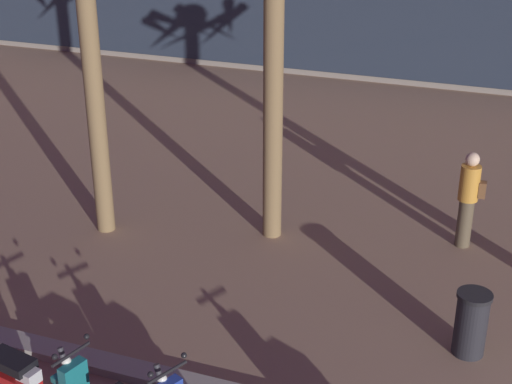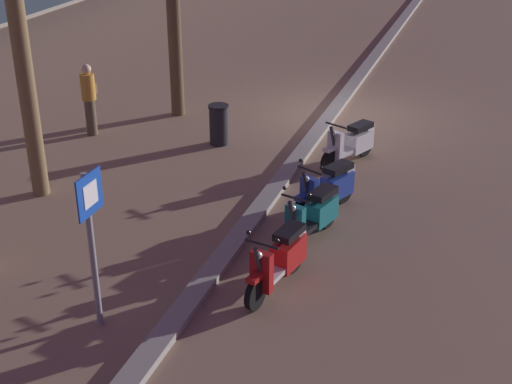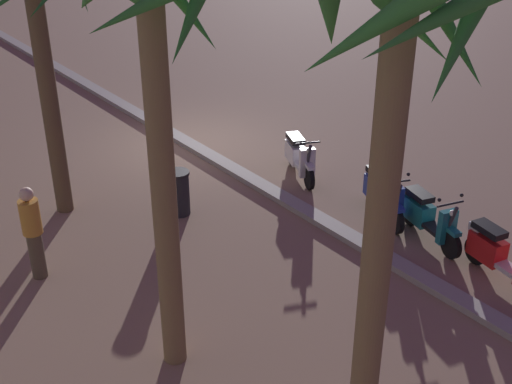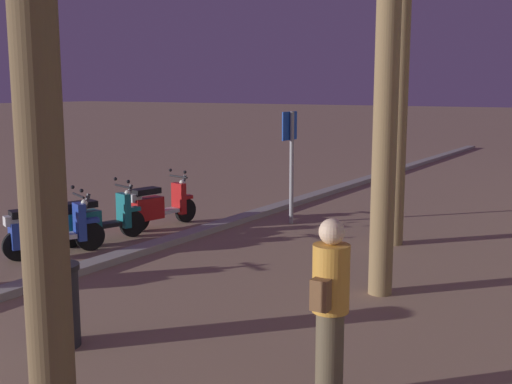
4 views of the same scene
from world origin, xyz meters
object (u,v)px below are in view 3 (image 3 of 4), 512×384
at_px(scooter_teal_last_in_row, 427,216).
at_px(litter_bin, 179,192).
at_px(palm_tree_near_sign, 155,75).
at_px(scooter_blue_second_in_line, 382,194).
at_px(scooter_red_lead_nearest, 498,254).
at_px(palm_tree_far_corner, 34,6).
at_px(palm_tree_by_mall_entrance, 391,99).
at_px(scooter_white_mid_rear, 299,156).
at_px(pedestrian_strolling_near_curb, 32,230).

distance_m(scooter_teal_last_in_row, litter_bin, 4.92).
xyz_separation_m(scooter_teal_last_in_row, palm_tree_near_sign, (-0.02, 5.64, 3.87)).
relative_size(scooter_blue_second_in_line, palm_tree_near_sign, 0.28).
distance_m(scooter_red_lead_nearest, palm_tree_far_corner, 9.31).
bearing_deg(palm_tree_by_mall_entrance, scooter_blue_second_in_line, -49.74).
bearing_deg(scooter_teal_last_in_row, litter_bin, 41.54).
xyz_separation_m(scooter_red_lead_nearest, litter_bin, (5.32, 3.16, 0.02)).
bearing_deg(scooter_red_lead_nearest, palm_tree_by_mall_entrance, 105.11).
xyz_separation_m(scooter_teal_last_in_row, palm_tree_by_mall_entrance, (-2.91, 4.80, 4.19)).
xyz_separation_m(palm_tree_by_mall_entrance, palm_tree_near_sign, (2.89, 0.85, -0.33)).
distance_m(scooter_blue_second_in_line, palm_tree_near_sign, 6.92).
xyz_separation_m(scooter_red_lead_nearest, scooter_white_mid_rear, (5.25, -0.00, -0.02)).
relative_size(scooter_white_mid_rear, litter_bin, 1.77).
height_order(scooter_teal_last_in_row, scooter_white_mid_rear, scooter_teal_last_in_row).
relative_size(palm_tree_by_mall_entrance, palm_tree_near_sign, 1.05).
relative_size(scooter_white_mid_rear, palm_tree_far_corner, 0.31).
distance_m(scooter_blue_second_in_line, palm_tree_by_mall_entrance, 7.53).
xyz_separation_m(palm_tree_by_mall_entrance, pedestrian_strolling_near_curb, (6.17, 1.61, -3.71)).
height_order(scooter_teal_last_in_row, palm_tree_far_corner, palm_tree_far_corner).
distance_m(palm_tree_near_sign, litter_bin, 5.84).
bearing_deg(litter_bin, scooter_white_mid_rear, -91.32).
height_order(scooter_red_lead_nearest, pedestrian_strolling_near_curb, pedestrian_strolling_near_curb).
distance_m(scooter_red_lead_nearest, litter_bin, 6.19).
relative_size(palm_tree_far_corner, litter_bin, 5.76).
height_order(scooter_white_mid_rear, palm_tree_near_sign, palm_tree_near_sign).
xyz_separation_m(scooter_white_mid_rear, palm_tree_far_corner, (1.69, 4.98, 3.72)).
relative_size(scooter_red_lead_nearest, scooter_teal_last_in_row, 1.00).
height_order(scooter_red_lead_nearest, scooter_teal_last_in_row, same).
bearing_deg(palm_tree_by_mall_entrance, scooter_teal_last_in_row, -58.77).
distance_m(palm_tree_by_mall_entrance, pedestrian_strolling_near_curb, 7.37).
bearing_deg(scooter_white_mid_rear, palm_tree_near_sign, 123.16).
height_order(scooter_white_mid_rear, palm_tree_by_mall_entrance, palm_tree_by_mall_entrance).
bearing_deg(pedestrian_strolling_near_curb, palm_tree_far_corner, -33.01).
xyz_separation_m(palm_tree_by_mall_entrance, litter_bin, (6.59, -1.53, -4.16)).
bearing_deg(scooter_red_lead_nearest, palm_tree_far_corner, 35.66).
bearing_deg(scooter_red_lead_nearest, palm_tree_near_sign, 73.70).
distance_m(scooter_red_lead_nearest, scooter_white_mid_rear, 5.25).
bearing_deg(palm_tree_by_mall_entrance, litter_bin, -13.11).
height_order(scooter_blue_second_in_line, palm_tree_far_corner, palm_tree_far_corner).
xyz_separation_m(scooter_white_mid_rear, litter_bin, (0.07, 3.16, 0.04)).
bearing_deg(scooter_teal_last_in_row, scooter_white_mid_rear, 1.54).
xyz_separation_m(palm_tree_near_sign, pedestrian_strolling_near_curb, (3.28, 0.76, -3.39)).
relative_size(scooter_teal_last_in_row, scooter_blue_second_in_line, 1.07).
relative_size(scooter_red_lead_nearest, litter_bin, 1.86).
bearing_deg(palm_tree_far_corner, litter_bin, -131.70).
distance_m(scooter_white_mid_rear, litter_bin, 3.16).
bearing_deg(palm_tree_near_sign, pedestrian_strolling_near_curb, 13.01).
xyz_separation_m(palm_tree_near_sign, litter_bin, (3.70, -2.38, -3.83)).
height_order(scooter_red_lead_nearest, palm_tree_by_mall_entrance, palm_tree_by_mall_entrance).
relative_size(scooter_blue_second_in_line, litter_bin, 1.74).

